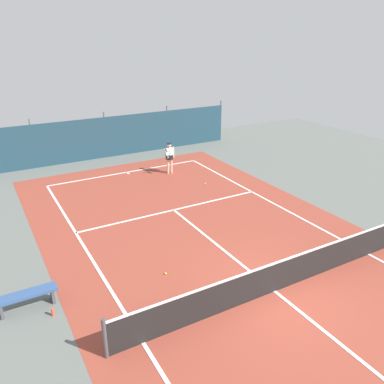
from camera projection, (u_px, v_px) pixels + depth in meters
The scene contains 9 objects.
ground_plane at pixel (274, 291), 11.31m from camera, with size 36.00×36.00×0.00m, color slate.
court_surface at pixel (274, 291), 11.30m from camera, with size 11.02×26.60×0.01m.
tennis_net at pixel (276, 276), 11.11m from camera, with size 10.12×0.10×1.10m.
back_fence at pixel (104, 144), 23.59m from camera, with size 16.30×0.98×2.70m.
tennis_player at pixel (169, 156), 20.40m from camera, with size 0.73×0.74×1.64m.
tennis_ball_near_player at pixel (166, 273), 12.08m from camera, with size 0.07×0.07×0.07m, color #CCDB33.
tennis_ball_midcourt at pixel (205, 184), 19.23m from camera, with size 0.07×0.07×0.07m, color #CCDB33.
courtside_bench at pixel (26, 297), 10.48m from camera, with size 1.60×0.40×0.49m.
water_bottle at pixel (53, 312), 10.29m from camera, with size 0.08×0.08×0.24m, color #D84C38.
Camera 1 is at (-6.70, -6.96, 6.96)m, focal length 36.55 mm.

